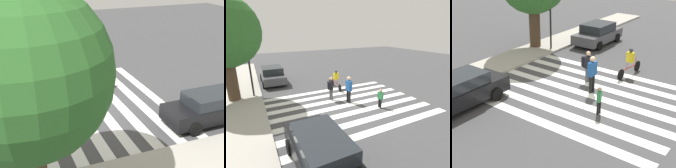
# 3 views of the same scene
# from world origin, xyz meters

# --- Properties ---
(ground_plane) EXTENTS (60.00, 60.00, 0.00)m
(ground_plane) POSITION_xyz_m (0.00, 0.00, 0.00)
(ground_plane) COLOR #444447
(crosswalk_stripes) EXTENTS (7.10, 10.00, 0.01)m
(crosswalk_stripes) POSITION_xyz_m (0.00, 0.00, 0.00)
(crosswalk_stripes) COLOR white
(crosswalk_stripes) RESTS_ON ground_plane
(traffic_light) EXTENTS (0.60, 0.50, 4.93)m
(traffic_light) POSITION_xyz_m (4.40, 5.41, 3.45)
(traffic_light) COLOR black
(traffic_light) RESTS_ON ground_plane
(street_tree) EXTENTS (4.64, 4.64, 7.05)m
(street_tree) POSITION_xyz_m (4.17, 6.75, 4.67)
(street_tree) COLOR #4C3826
(street_tree) RESTS_ON ground_plane
(pedestrian_child_with_backpack) EXTENTS (0.52, 0.28, 1.85)m
(pedestrian_child_with_backpack) POSITION_xyz_m (0.38, -0.24, 1.05)
(pedestrian_child_with_backpack) COLOR black
(pedestrian_child_with_backpack) RESTS_ON ground_plane
(pedestrian_adult_blue_shirt) EXTENTS (0.38, 0.26, 1.26)m
(pedestrian_adult_blue_shirt) POSITION_xyz_m (-1.26, -1.61, 0.71)
(pedestrian_adult_blue_shirt) COLOR black
(pedestrian_adult_blue_shirt) RESTS_ON ground_plane
(pedestrian_adult_tall_backpack) EXTENTS (0.50, 0.46, 1.68)m
(pedestrian_adult_tall_backpack) POSITION_xyz_m (1.36, 0.66, 0.98)
(pedestrian_adult_tall_backpack) COLOR #4C4C51
(pedestrian_adult_tall_backpack) RESTS_ON ground_plane
(cyclist_mid_street) EXTENTS (2.34, 0.42, 1.58)m
(cyclist_mid_street) POSITION_xyz_m (3.43, -0.79, 0.86)
(cyclist_mid_street) COLOR black
(cyclist_mid_street) RESTS_ON ground_plane
(car_parked_far_curb) EXTENTS (4.68, 1.89, 1.50)m
(car_parked_far_curb) POSITION_xyz_m (-4.48, 3.69, 0.77)
(car_parked_far_curb) COLOR black
(car_parked_far_curb) RESTS_ON ground_plane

